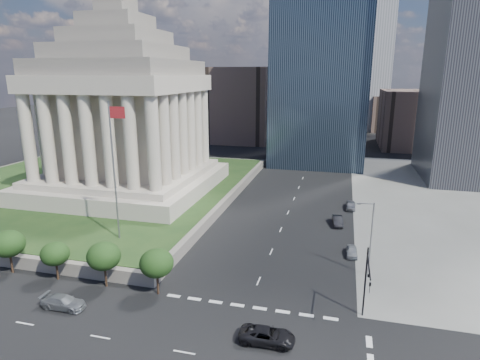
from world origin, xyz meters
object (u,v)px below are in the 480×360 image
(parked_sedan_near, at_px, (352,251))
(parked_sedan_far, at_px, (351,205))
(flagpole, at_px, (115,164))
(traffic_signal_ne, at_px, (367,280))
(pickup_truck, at_px, (267,336))
(war_memorial, at_px, (122,95))
(parked_sedan_mid, at_px, (337,221))
(suv_grey, at_px, (63,302))
(street_lamp_north, at_px, (370,235))

(parked_sedan_near, height_order, parked_sedan_far, parked_sedan_far)
(flagpole, xyz_separation_m, traffic_signal_ne, (34.33, -10.30, -7.86))
(pickup_truck, bearing_deg, parked_sedan_far, -12.69)
(pickup_truck, bearing_deg, traffic_signal_ne, -62.07)
(war_memorial, height_order, flagpole, war_memorial)
(flagpole, xyz_separation_m, parked_sedan_mid, (31.03, 18.68, -12.35))
(war_memorial, height_order, parked_sedan_mid, war_memorial)
(traffic_signal_ne, distance_m, parked_sedan_mid, 29.51)
(parked_sedan_far, bearing_deg, suv_grey, -125.33)
(parked_sedan_mid, bearing_deg, pickup_truck, -106.59)
(parked_sedan_near, bearing_deg, parked_sedan_mid, 99.12)
(street_lamp_north, height_order, parked_sedan_near, street_lamp_north)
(traffic_signal_ne, bearing_deg, flagpole, 163.29)
(parked_sedan_near, bearing_deg, parked_sedan_far, 88.32)
(street_lamp_north, relative_size, parked_sedan_near, 2.59)
(traffic_signal_ne, xyz_separation_m, parked_sedan_far, (-1.00, 38.33, -4.49))
(traffic_signal_ne, bearing_deg, suv_grey, -170.97)
(street_lamp_north, relative_size, pickup_truck, 1.82)
(traffic_signal_ne, relative_size, suv_grey, 1.56)
(parked_sedan_mid, bearing_deg, parked_sedan_near, -86.02)
(parked_sedan_near, distance_m, parked_sedan_far, 21.40)
(pickup_truck, xyz_separation_m, parked_sedan_near, (8.20, 22.24, -0.11))
(flagpole, bearing_deg, parked_sedan_mid, 31.04)
(flagpole, xyz_separation_m, street_lamp_north, (35.16, 1.00, -7.45))
(street_lamp_north, bearing_deg, traffic_signal_ne, -94.19)
(suv_grey, xyz_separation_m, parked_sedan_far, (31.42, 43.48, 0.02))
(war_memorial, distance_m, suv_grey, 46.71)
(traffic_signal_ne, xyz_separation_m, parked_sedan_near, (-1.00, 16.93, -4.59))
(flagpole, relative_size, parked_sedan_mid, 4.34)
(suv_grey, height_order, parked_sedan_mid, parked_sedan_mid)
(war_memorial, xyz_separation_m, flagpole, (12.17, -24.00, -8.29))
(war_memorial, bearing_deg, pickup_truck, -46.72)
(traffic_signal_ne, bearing_deg, pickup_truck, -150.03)
(flagpole, relative_size, street_lamp_north, 2.00)
(parked_sedan_far, bearing_deg, war_memorial, -174.43)
(traffic_signal_ne, relative_size, parked_sedan_mid, 1.73)
(street_lamp_north, distance_m, parked_sedan_mid, 18.80)
(pickup_truck, bearing_deg, parked_sedan_near, -22.29)
(suv_grey, bearing_deg, traffic_signal_ne, -81.08)
(war_memorial, relative_size, parked_sedan_near, 10.11)
(suv_grey, xyz_separation_m, parked_sedan_mid, (29.13, 34.14, 0.02))
(traffic_signal_ne, bearing_deg, war_memorial, 143.58)
(flagpole, xyz_separation_m, parked_sedan_far, (33.33, 28.02, -12.35))
(traffic_signal_ne, relative_size, parked_sedan_far, 1.79)
(traffic_signal_ne, xyz_separation_m, parked_sedan_mid, (-3.30, 28.98, -4.49))
(pickup_truck, relative_size, parked_sedan_far, 1.23)
(street_lamp_north, height_order, parked_sedan_mid, street_lamp_north)
(flagpole, distance_m, pickup_truck, 32.06)
(traffic_signal_ne, height_order, street_lamp_north, street_lamp_north)
(suv_grey, distance_m, parked_sedan_near, 38.41)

